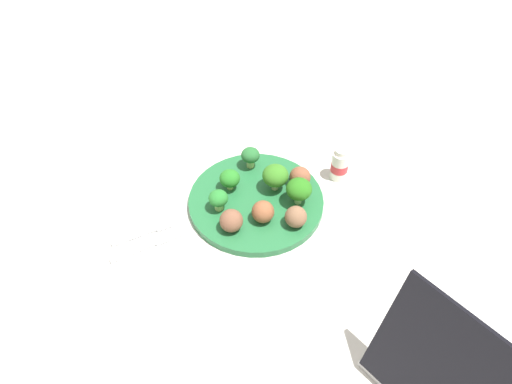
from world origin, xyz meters
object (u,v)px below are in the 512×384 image
meatball_front_left (300,177)px  knife (150,245)px  fork (145,232)px  broccoli_floret_back_left (275,176)px  broccoli_floret_near_rim (250,156)px  plate (256,201)px  broccoli_floret_mid_right (218,199)px  yogurt_bottle (340,165)px  napkin (144,241)px  meatball_far_rim (263,212)px  broccoli_floret_far_rim (299,189)px  meatball_mid_left (231,221)px  broccoli_floret_front_left (230,179)px  meatball_back_left (296,217)px

meatball_front_left → knife: bearing=178.8°
fork → knife: bearing=-93.8°
broccoli_floret_back_left → broccoli_floret_near_rim: 0.09m
plate → broccoli_floret_mid_right: size_ratio=6.08×
broccoli_floret_mid_right → yogurt_bottle: yogurt_bottle is taller
plate → napkin: (-0.24, 0.02, -0.01)m
plate → meatball_far_rim: (-0.02, -0.06, 0.03)m
broccoli_floret_far_rim → broccoli_floret_back_left: bearing=110.4°
broccoli_floret_back_left → broccoli_floret_far_rim: bearing=-69.6°
broccoli_floret_back_left → meatball_mid_left: size_ratio=1.29×
broccoli_floret_mid_right → broccoli_floret_near_rim: (0.12, 0.08, 0.00)m
broccoli_floret_mid_right → yogurt_bottle: (0.28, -0.03, -0.01)m
broccoli_floret_front_left → yogurt_bottle: 0.24m
plate → broccoli_floret_front_left: size_ratio=6.11×
napkin → yogurt_bottle: yogurt_bottle is taller
meatball_front_left → meatball_mid_left: size_ratio=0.98×
yogurt_bottle → broccoli_floret_far_rim: bearing=-164.5°
broccoli_floret_back_left → meatball_far_rim: broccoli_floret_back_left is taller
fork → knife: 0.04m
broccoli_floret_mid_right → meatball_back_left: size_ratio=1.05×
fork → yogurt_bottle: 0.43m
broccoli_floret_mid_right → napkin: broccoli_floret_mid_right is taller
broccoli_floret_front_left → meatball_back_left: (0.07, -0.15, -0.01)m
broccoli_floret_mid_right → fork: broccoli_floret_mid_right is taller
broccoli_floret_front_left → meatball_front_left: (0.13, -0.06, -0.01)m
plate → meatball_front_left: bearing=-4.8°
broccoli_floret_mid_right → napkin: (-0.16, 0.00, -0.04)m
napkin → broccoli_floret_mid_right: bearing=-1.4°
meatball_mid_left → knife: (-0.15, 0.05, -0.03)m
broccoli_floret_front_left → broccoli_floret_near_rim: 0.08m
meatball_far_rim → fork: meatball_far_rim is taller
broccoli_floret_near_rim → meatball_front_left: 0.12m
broccoli_floret_near_rim → meatball_mid_left: size_ratio=1.06×
plate → broccoli_floret_mid_right: bearing=171.0°
meatball_far_rim → fork: bearing=157.4°
broccoli_floret_near_rim → knife: broccoli_floret_near_rim is taller
broccoli_floret_back_left → broccoli_floret_near_rim: size_ratio=1.22×
broccoli_floret_near_rim → knife: (-0.27, -0.09, -0.04)m
napkin → knife: (0.01, -0.02, 0.00)m
plate → meatball_front_left: size_ratio=6.23×
broccoli_floret_front_left → meatball_mid_left: (-0.05, -0.10, -0.00)m
plate → meatball_back_left: bearing=-70.4°
meatball_front_left → yogurt_bottle: (0.10, -0.01, -0.00)m
yogurt_bottle → knife: bearing=178.2°
meatball_mid_left → napkin: 0.18m
meatball_far_rim → yogurt_bottle: (0.21, 0.04, -0.00)m
broccoli_floret_mid_right → plate: bearing=-9.0°
broccoli_floret_back_left → fork: (-0.28, 0.03, -0.05)m
knife → fork: bearing=86.2°
broccoli_floret_front_left → fork: broccoli_floret_front_left is taller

